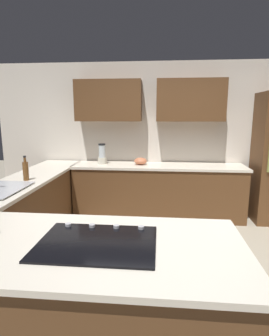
# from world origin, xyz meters

# --- Properties ---
(ground_plane) EXTENTS (14.00, 14.00, 0.00)m
(ground_plane) POSITION_xyz_m (0.00, 0.00, 0.00)
(ground_plane) COLOR #9E937F
(wall_back) EXTENTS (6.00, 0.44, 2.60)m
(wall_back) POSITION_xyz_m (0.07, -2.05, 1.46)
(wall_back) COLOR silver
(wall_back) RESTS_ON ground
(lower_cabinets_back) EXTENTS (2.80, 0.60, 0.86)m
(lower_cabinets_back) POSITION_xyz_m (0.10, -1.72, 0.43)
(lower_cabinets_back) COLOR brown
(lower_cabinets_back) RESTS_ON ground
(countertop_back) EXTENTS (2.84, 0.64, 0.04)m
(countertop_back) POSITION_xyz_m (0.10, -1.72, 0.88)
(countertop_back) COLOR silver
(countertop_back) RESTS_ON lower_cabinets_back
(lower_cabinets_side) EXTENTS (0.60, 2.90, 0.86)m
(lower_cabinets_side) POSITION_xyz_m (1.82, -0.55, 0.43)
(lower_cabinets_side) COLOR brown
(lower_cabinets_side) RESTS_ON ground
(countertop_side) EXTENTS (0.64, 2.94, 0.04)m
(countertop_side) POSITION_xyz_m (1.82, -0.55, 0.88)
(countertop_side) COLOR silver
(countertop_side) RESTS_ON lower_cabinets_side
(island_base) EXTENTS (1.86, 0.92, 0.86)m
(island_base) POSITION_xyz_m (0.48, 1.13, 0.43)
(island_base) COLOR brown
(island_base) RESTS_ON ground
(island_top) EXTENTS (1.94, 1.00, 0.04)m
(island_top) POSITION_xyz_m (0.48, 1.13, 0.88)
(island_top) COLOR silver
(island_top) RESTS_ON island_base
(sink_unit) EXTENTS (0.46, 0.70, 0.23)m
(sink_unit) POSITION_xyz_m (1.83, -0.01, 0.92)
(sink_unit) COLOR #515456
(sink_unit) RESTS_ON countertop_side
(cooktop) EXTENTS (0.76, 0.56, 0.03)m
(cooktop) POSITION_xyz_m (0.48, 1.13, 0.91)
(cooktop) COLOR black
(cooktop) RESTS_ON island_top
(blender) EXTENTS (0.15, 0.15, 0.34)m
(blender) POSITION_xyz_m (1.05, -1.73, 1.05)
(blender) COLOR beige
(blender) RESTS_ON countertop_back
(mixing_bowl) EXTENTS (0.21, 0.21, 0.12)m
(mixing_bowl) POSITION_xyz_m (0.40, -1.73, 0.96)
(mixing_bowl) COLOR #CC724C
(mixing_bowl) RESTS_ON countertop_back
(dish_soap_bottle) EXTENTS (0.07, 0.07, 0.32)m
(dish_soap_bottle) POSITION_xyz_m (1.77, -0.49, 1.03)
(dish_soap_bottle) COLOR brown
(dish_soap_bottle) RESTS_ON countertop_side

